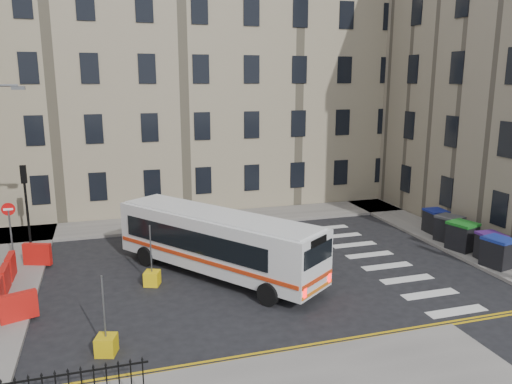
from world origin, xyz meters
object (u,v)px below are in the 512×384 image
wheelie_bin_e (435,221)px  wheelie_bin_d (449,228)px  wheelie_bin_b (491,247)px  bollard_yellow (152,278)px  wheelie_bin_a (498,252)px  wheelie_bin_c (462,236)px  bus (217,241)px  bollard_chevron (106,345)px

wheelie_bin_e → wheelie_bin_d: bearing=-99.1°
wheelie_bin_b → wheelie_bin_d: bearing=92.3°
wheelie_bin_b → bollard_yellow: (-15.33, 1.99, -0.50)m
wheelie_bin_b → wheelie_bin_e: (0.27, 4.46, -0.00)m
wheelie_bin_d → wheelie_bin_e: (0.27, 1.51, -0.04)m
wheelie_bin_a → bollard_yellow: (-15.03, 2.76, -0.52)m
wheelie_bin_c → wheelie_bin_d: (0.27, 1.33, -0.02)m
wheelie_bin_b → wheelie_bin_e: 4.47m
wheelie_bin_d → wheelie_bin_c: bearing=-120.6°
bus → wheelie_bin_a: bearing=-49.9°
wheelie_bin_c → bollard_chevron: (-16.95, -4.66, -0.55)m
bus → wheelie_bin_b: (12.49, -2.28, -0.78)m
bollard_chevron → bollard_yellow: bearing=69.4°
wheelie_bin_a → bollard_yellow: bearing=156.8°
bus → wheelie_bin_c: (12.23, -0.65, -0.73)m
wheelie_bin_a → wheelie_bin_e: wheelie_bin_a is taller
bus → bollard_yellow: (-2.84, -0.29, -1.28)m
wheelie_bin_c → wheelie_bin_d: size_ratio=1.01×
wheelie_bin_d → bollard_chevron: 18.24m
wheelie_bin_d → bollard_yellow: wheelie_bin_d is taller
wheelie_bin_d → bollard_yellow: bearing=164.4°
wheelie_bin_b → wheelie_bin_c: size_ratio=0.85×
bus → wheelie_bin_e: bearing=-26.2°
wheelie_bin_e → wheelie_bin_c: bearing=-99.6°
wheelie_bin_e → bollard_yellow: bearing=-169.8°
bus → bollard_yellow: bearing=149.9°
wheelie_bin_a → wheelie_bin_c: size_ratio=0.94×
wheelie_bin_a → bollard_yellow: size_ratio=2.35×
bus → bollard_yellow: size_ratio=15.75×
wheelie_bin_d → bollard_chevron: size_ratio=2.49×
bollard_chevron → bus: bearing=48.3°
bollard_yellow → wheelie_bin_e: bearing=9.0°
wheelie_bin_d → wheelie_bin_e: wheelie_bin_d is taller
wheelie_bin_e → bollard_chevron: size_ratio=2.12×
wheelie_bin_b → wheelie_bin_c: wheelie_bin_c is taller
bollard_chevron → wheelie_bin_d: bearing=19.2°
wheelie_bin_e → bollard_yellow: wheelie_bin_e is taller
bollard_yellow → bus: bearing=5.8°
bus → wheelie_bin_a: size_ratio=6.71×
bollard_chevron → wheelie_bin_e: bearing=23.2°
wheelie_bin_c → wheelie_bin_a: bearing=-106.4°
wheelie_bin_d → bollard_chevron: wheelie_bin_d is taller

